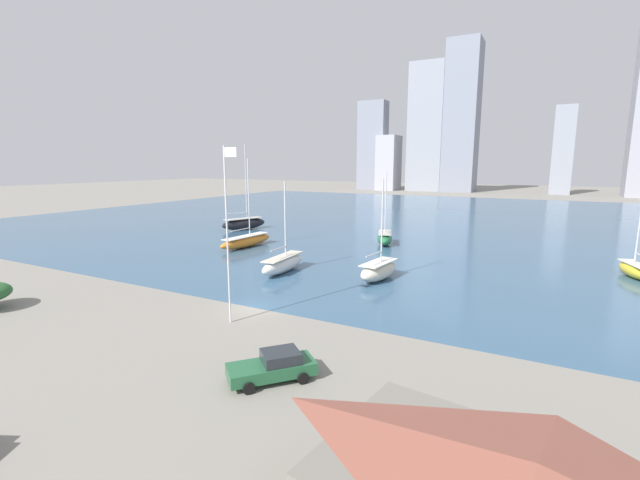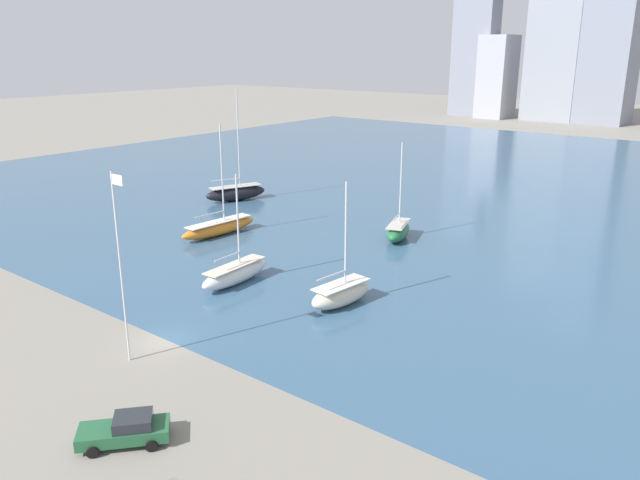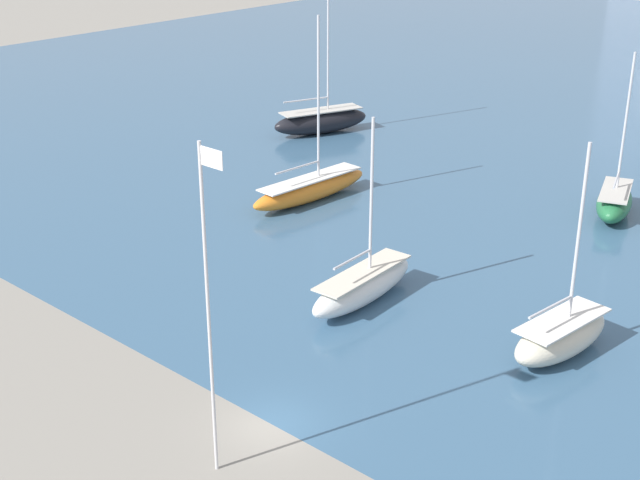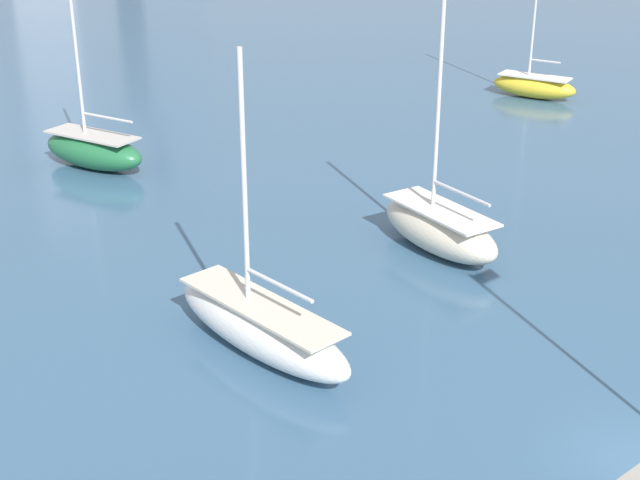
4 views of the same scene
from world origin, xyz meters
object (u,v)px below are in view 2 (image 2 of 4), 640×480
Objects in this scene: flag_pole at (120,263)px; sailboat_orange at (219,227)px; sailboat_white at (235,273)px; sailboat_green at (398,231)px; sailboat_cream at (341,294)px; sailboat_black at (236,193)px; parked_pickup_green at (126,430)px.

sailboat_orange is at bearing 125.40° from flag_pole.
sailboat_green reaches higher than sailboat_white.
flag_pole is 1.05× the size of sailboat_orange.
flag_pole is at bearing -108.61° from sailboat_green.
sailboat_cream is at bearing -91.54° from sailboat_green.
sailboat_white is 22.54m from sailboat_green.
flag_pole is at bearing -32.27° from sailboat_black.
parked_pickup_green is at bearing -36.33° from flag_pole.
parked_pickup_green is (8.26, -6.07, -6.60)m from flag_pole.
sailboat_green reaches higher than parked_pickup_green.
sailboat_white is 0.96× the size of sailboat_cream.
sailboat_black reaches higher than sailboat_orange.
sailboat_black reaches higher than parked_pickup_green.
flag_pole is 49.96m from sailboat_black.
sailboat_black is at bearing 170.76° from parked_pickup_green.
sailboat_white reaches higher than parked_pickup_green.
sailboat_cream is at bearing 7.14° from sailboat_white.
sailboat_cream is at bearing 71.35° from flag_pole.
sailboat_white is 0.65× the size of sailboat_black.
sailboat_orange is at bearing -29.87° from sailboat_black.
sailboat_cream is 21.02m from sailboat_green.
sailboat_green is 44.63m from parked_pickup_green.
flag_pole is 38.24m from sailboat_green.
sailboat_black is (-11.23, 13.80, 0.25)m from sailboat_orange.
sailboat_cream is (11.11, 2.03, 0.06)m from sailboat_white.
sailboat_orange reaches higher than sailboat_cream.
sailboat_cream is (5.97, 17.69, -6.37)m from flag_pole.
sailboat_black is at bearing 126.73° from flag_pole.
flag_pole reaches higher than parked_pickup_green.
sailboat_green is at bearing 142.37° from parked_pickup_green.
sailboat_white is at bearing -163.02° from sailboat_cream.
sailboat_black is (-24.51, 24.07, 0.19)m from sailboat_white.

